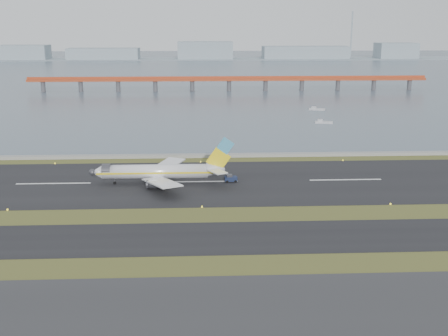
{
  "coord_description": "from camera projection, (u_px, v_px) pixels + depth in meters",
  "views": [
    {
      "loc": [
        -0.8,
        -118.03,
        41.47
      ],
      "look_at": [
        5.87,
        22.0,
        5.9
      ],
      "focal_mm": 45.0,
      "sensor_mm": 36.0,
      "label": 1
    }
  ],
  "objects": [
    {
      "name": "far_shoreline",
      "position": [
        208.0,
        54.0,
        723.92
      ],
      "size": [
        1400.0,
        80.0,
        60.5
      ],
      "color": "#8A99A3",
      "rests_on": "ground"
    },
    {
      "name": "red_pier",
      "position": [
        229.0,
        80.0,
        365.68
      ],
      "size": [
        260.0,
        5.0,
        10.2
      ],
      "color": "#A33B1C",
      "rests_on": "ground"
    },
    {
      "name": "pushback_tug",
      "position": [
        231.0,
        178.0,
        153.16
      ],
      "size": [
        3.51,
        2.27,
        2.14
      ],
      "rotation": [
        0.0,
        0.0,
        0.1
      ],
      "color": "#16203E",
      "rests_on": "ground"
    },
    {
      "name": "bay_water",
      "position": [
        198.0,
        68.0,
        569.87
      ],
      "size": [
        1400.0,
        800.0,
        1.3
      ],
      "primitive_type": "cube",
      "color": "#434F60",
      "rests_on": "ground"
    },
    {
      "name": "ground",
      "position": [
        202.0,
        218.0,
        124.51
      ],
      "size": [
        1000.0,
        1000.0,
        0.0
      ],
      "primitive_type": "plane",
      "color": "#334217",
      "rests_on": "ground"
    },
    {
      "name": "workboat_near",
      "position": [
        323.0,
        122.0,
        245.53
      ],
      "size": [
        7.88,
        3.95,
        1.83
      ],
      "rotation": [
        0.0,
        0.0,
        -0.22
      ],
      "color": "#B4B4B8",
      "rests_on": "ground"
    },
    {
      "name": "airliner",
      "position": [
        161.0,
        172.0,
        150.79
      ],
      "size": [
        38.52,
        32.89,
        12.8
      ],
      "color": "white",
      "rests_on": "ground"
    },
    {
      "name": "taxiway_strip",
      "position": [
        203.0,
        238.0,
        112.88
      ],
      "size": [
        1000.0,
        18.0,
        0.1
      ],
      "primitive_type": "cube",
      "color": "black",
      "rests_on": "ground"
    },
    {
      "name": "seawall",
      "position": [
        200.0,
        156.0,
        182.48
      ],
      "size": [
        1000.0,
        2.5,
        1.0
      ],
      "primitive_type": "cube",
      "color": "gray",
      "rests_on": "ground"
    },
    {
      "name": "workboat_far",
      "position": [
        317.0,
        109.0,
        283.72
      ],
      "size": [
        8.17,
        5.07,
        1.9
      ],
      "rotation": [
        0.0,
        0.0,
        -0.36
      ],
      "color": "#B4B4B8",
      "rests_on": "ground"
    },
    {
      "name": "runway_strip",
      "position": [
        201.0,
        182.0,
        153.54
      ],
      "size": [
        1000.0,
        45.0,
        0.1
      ],
      "primitive_type": "cube",
      "color": "black",
      "rests_on": "ground"
    }
  ]
}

